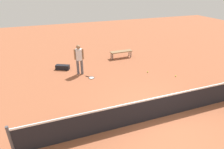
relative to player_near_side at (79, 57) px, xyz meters
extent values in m
plane|color=#9E5638|center=(-2.03, 4.84, -1.01)|extent=(40.00, 40.00, 0.00)
cylinder|color=#4C4C51|center=(2.97, 4.84, -0.47)|extent=(0.09, 0.09, 1.07)
cube|color=black|center=(-2.03, 4.84, -0.55)|extent=(10.00, 0.02, 0.91)
cube|color=white|center=(-2.03, 4.84, -0.07)|extent=(10.00, 0.04, 0.06)
cylinder|color=#595960|center=(-0.11, 0.02, -0.58)|extent=(0.17, 0.17, 0.85)
cylinder|color=#595960|center=(0.11, -0.02, -0.58)|extent=(0.17, 0.17, 0.85)
cylinder|color=white|center=(0.00, 0.00, 0.15)|extent=(0.40, 0.40, 0.62)
cylinder|color=#9E704C|center=(-0.21, 0.04, 0.17)|extent=(0.11, 0.11, 0.58)
cylinder|color=#9E704C|center=(0.21, -0.04, 0.17)|extent=(0.11, 0.11, 0.58)
sphere|color=#9E704C|center=(0.00, 0.00, 0.58)|extent=(0.27, 0.27, 0.23)
torus|color=black|center=(-0.46, 0.70, -1.00)|extent=(0.44, 0.44, 0.02)
cylinder|color=silver|center=(-0.46, 0.70, -1.00)|extent=(0.37, 0.37, 0.00)
cylinder|color=black|center=(-0.29, 0.48, -0.99)|extent=(0.20, 0.24, 0.03)
sphere|color=#C6E033|center=(-3.67, 1.13, -0.98)|extent=(0.07, 0.07, 0.07)
sphere|color=#C6E033|center=(-4.35, 4.36, -0.98)|extent=(0.07, 0.07, 0.07)
sphere|color=#C6E033|center=(-4.85, 2.12, -0.98)|extent=(0.07, 0.07, 0.07)
cube|color=olive|center=(-3.14, -1.58, -0.56)|extent=(1.51, 0.42, 0.06)
cylinder|color=#333338|center=(-3.81, -1.74, -0.80)|extent=(0.06, 0.06, 0.42)
cylinder|color=#333338|center=(-2.47, -1.72, -0.80)|extent=(0.06, 0.06, 0.42)
cylinder|color=#333338|center=(-3.81, -1.44, -0.80)|extent=(0.06, 0.06, 0.42)
cylinder|color=#333338|center=(-2.47, -1.42, -0.80)|extent=(0.06, 0.06, 0.42)
cube|color=black|center=(0.86, -0.98, -0.87)|extent=(0.84, 0.61, 0.28)
cylinder|color=black|center=(1.17, -1.14, -0.87)|extent=(0.21, 0.28, 0.27)
camera|label=1|loc=(1.62, 9.64, 3.62)|focal=30.31mm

